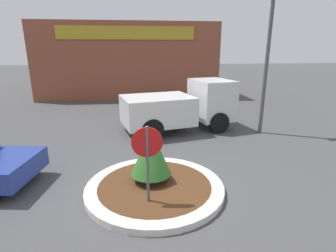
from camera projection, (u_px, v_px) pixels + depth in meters
The scene contains 7 objects.
ground_plane at pixel (155, 190), 7.11m from camera, with size 120.00×120.00×0.00m, color #474749.
traffic_island at pixel (155, 187), 7.08m from camera, with size 3.71×3.71×0.17m.
stop_sign at pixel (147, 153), 5.97m from camera, with size 0.72×0.07×2.04m.
island_shrub at pixel (151, 152), 7.06m from camera, with size 1.10×1.10×1.50m.
utility_truck at pixel (182, 106), 12.11m from camera, with size 5.43×3.29×2.29m.
storefront_building at pixel (129, 60), 21.47m from camera, with size 13.51×6.07×5.56m.
light_pole at pixel (268, 49), 10.96m from camera, with size 0.70×0.30×6.24m.
Camera 1 is at (-0.38, -6.32, 3.69)m, focal length 28.00 mm.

